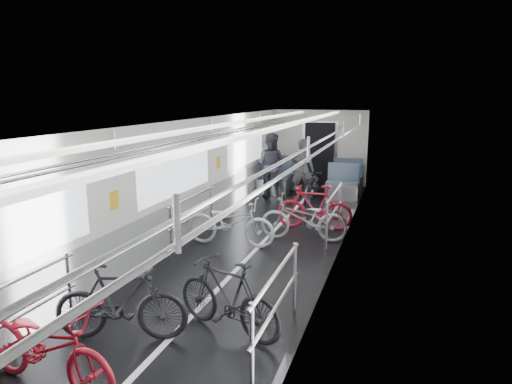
% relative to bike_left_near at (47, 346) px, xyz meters
% --- Properties ---
extents(car_shell, '(3.02, 14.01, 2.41)m').
position_rel_bike_left_near_xyz_m(car_shell, '(0.68, 6.13, 0.66)').
color(car_shell, black).
rests_on(car_shell, ground).
extents(bike_left_near, '(1.83, 0.87, 0.92)m').
position_rel_bike_left_near_xyz_m(bike_left_near, '(0.00, 0.00, 0.00)').
color(bike_left_near, red).
rests_on(bike_left_near, floor).
extents(bike_left_mid, '(1.66, 0.87, 0.96)m').
position_rel_bike_left_near_xyz_m(bike_left_mid, '(0.15, 1.03, 0.02)').
color(bike_left_mid, black).
rests_on(bike_left_mid, floor).
extents(bike_left_far, '(1.78, 0.68, 0.92)m').
position_rel_bike_left_near_xyz_m(bike_left_far, '(0.13, 4.69, 0.00)').
color(bike_left_far, silver).
rests_on(bike_left_far, floor).
extents(bike_right_near, '(1.64, 0.94, 0.95)m').
position_rel_bike_left_near_xyz_m(bike_right_near, '(1.29, 1.57, 0.01)').
color(bike_right_near, black).
rests_on(bike_right_near, floor).
extents(bike_right_mid, '(1.78, 0.76, 0.91)m').
position_rel_bike_left_near_xyz_m(bike_right_mid, '(1.42, 5.42, -0.01)').
color(bike_right_mid, '#9B9A9F').
rests_on(bike_right_mid, floor).
extents(bike_right_far, '(1.66, 0.59, 0.98)m').
position_rel_bike_left_near_xyz_m(bike_right_far, '(1.48, 6.26, 0.03)').
color(bike_right_far, '#A71427').
rests_on(bike_right_far, floor).
extents(bike_aisle, '(0.64, 1.79, 0.93)m').
position_rel_bike_left_near_xyz_m(bike_aisle, '(0.98, 8.68, 0.00)').
color(bike_aisle, black).
rests_on(bike_aisle, floor).
extents(person_standing, '(0.64, 0.43, 1.72)m').
position_rel_bike_left_near_xyz_m(person_standing, '(0.67, 8.78, 0.40)').
color(person_standing, black).
rests_on(person_standing, floor).
extents(person_seated, '(0.94, 0.76, 1.82)m').
position_rel_bike_left_near_xyz_m(person_seated, '(-0.33, 9.10, 0.45)').
color(person_seated, '#2A2830').
rests_on(person_seated, floor).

